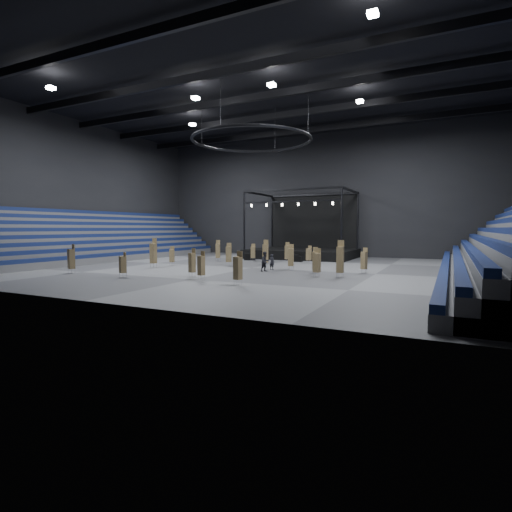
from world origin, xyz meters
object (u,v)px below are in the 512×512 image
at_px(chair_stack_9, 287,252).
at_px(man_center, 272,262).
at_px(chair_stack_11, 340,259).
at_px(chair_stack_5, 265,253).
at_px(chair_stack_0, 309,254).
at_px(chair_stack_8, 123,264).
at_px(chair_stack_12, 71,258).
at_px(flight_case_left, 250,257).
at_px(chair_stack_1, 201,265).
at_px(chair_stack_4, 229,254).
at_px(chair_stack_6, 172,255).
at_px(crew_member, 265,262).
at_px(chair_stack_7, 253,252).
at_px(flight_case_mid, 293,258).
at_px(flight_case_right, 298,259).
at_px(chair_stack_13, 238,268).
at_px(chair_stack_15, 153,253).
at_px(chair_stack_16, 291,257).
at_px(stage, 304,247).
at_px(chair_stack_2, 218,250).
at_px(chair_stack_10, 315,260).
at_px(chair_stack_3, 364,260).
at_px(chair_stack_14, 317,262).
at_px(chair_stack_17, 192,262).

xyz_separation_m(chair_stack_9, man_center, (1.80, -8.59, -0.48)).
bearing_deg(chair_stack_11, chair_stack_5, 143.78).
relative_size(chair_stack_0, chair_stack_8, 0.99).
bearing_deg(chair_stack_12, chair_stack_0, 67.06).
bearing_deg(chair_stack_0, chair_stack_11, -41.78).
bearing_deg(chair_stack_9, chair_stack_11, -60.73).
xyz_separation_m(flight_case_left, chair_stack_1, (5.43, -19.09, 0.73)).
relative_size(chair_stack_4, chair_stack_6, 1.19).
bearing_deg(chair_stack_11, crew_member, 161.79).
bearing_deg(crew_member, chair_stack_7, 57.09).
distance_m(flight_case_mid, chair_stack_8, 22.86).
height_order(flight_case_right, chair_stack_13, chair_stack_13).
relative_size(chair_stack_7, chair_stack_9, 0.90).
distance_m(chair_stack_0, chair_stack_5, 6.66).
bearing_deg(chair_stack_15, chair_stack_0, 41.19).
bearing_deg(chair_stack_8, chair_stack_16, 71.06).
xyz_separation_m(chair_stack_8, chair_stack_13, (10.73, 0.31, 0.16)).
bearing_deg(chair_stack_9, chair_stack_6, -145.73).
bearing_deg(stage, chair_stack_9, -84.05).
height_order(chair_stack_2, chair_stack_6, chair_stack_2).
height_order(chair_stack_13, chair_stack_15, chair_stack_15).
bearing_deg(flight_case_right, chair_stack_6, -135.36).
height_order(chair_stack_0, chair_stack_10, chair_stack_10).
xyz_separation_m(chair_stack_4, chair_stack_12, (-9.31, -12.40, 0.05)).
bearing_deg(flight_case_mid, man_center, -80.57).
bearing_deg(flight_case_right, chair_stack_16, -73.93).
relative_size(chair_stack_3, chair_stack_11, 0.75).
xyz_separation_m(chair_stack_3, chair_stack_10, (-3.82, -2.56, 0.02)).
distance_m(flight_case_right, chair_stack_3, 13.29).
xyz_separation_m(chair_stack_2, chair_stack_10, (15.03, -7.94, -0.13)).
relative_size(chair_stack_1, chair_stack_6, 1.09).
bearing_deg(flight_case_left, chair_stack_14, -45.55).
height_order(stage, chair_stack_0, stage).
relative_size(chair_stack_8, chair_stack_11, 0.68).
bearing_deg(chair_stack_15, chair_stack_16, 14.44).
xyz_separation_m(stage, man_center, (2.69, -17.10, -0.67)).
distance_m(stage, chair_stack_11, 23.11).
bearing_deg(chair_stack_4, chair_stack_5, -7.68).
height_order(flight_case_mid, chair_stack_2, chair_stack_2).
xyz_separation_m(flight_case_right, man_center, (0.92, -9.98, 0.43)).
bearing_deg(chair_stack_5, chair_stack_13, -83.12).
bearing_deg(chair_stack_13, chair_stack_14, 74.30).
xyz_separation_m(chair_stack_9, chair_stack_16, (3.64, -8.16, 0.06)).
height_order(chair_stack_0, chair_stack_17, chair_stack_17).
relative_size(chair_stack_7, chair_stack_16, 0.86).
bearing_deg(chair_stack_9, crew_member, -88.55).
relative_size(stage, chair_stack_2, 5.30).
xyz_separation_m(flight_case_left, flight_case_right, (6.42, 0.41, -0.10)).
bearing_deg(chair_stack_15, chair_stack_7, 62.29).
xyz_separation_m(chair_stack_0, chair_stack_11, (6.70, -11.92, 0.47)).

